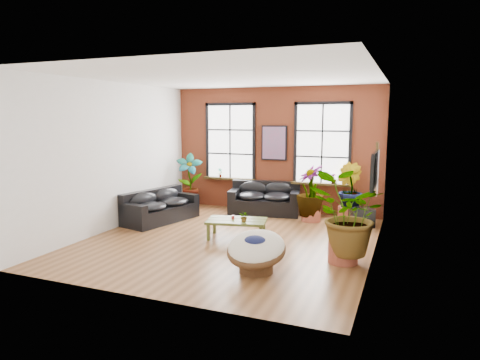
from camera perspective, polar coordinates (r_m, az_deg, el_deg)
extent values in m
cube|color=brown|center=(9.46, -1.36, -8.07)|extent=(6.00, 6.50, 0.02)
cube|color=white|center=(9.11, -1.44, 13.68)|extent=(6.00, 6.50, 0.02)
cube|color=#5F2616|center=(12.17, 4.67, 4.03)|extent=(6.00, 0.02, 3.50)
cube|color=silver|center=(6.28, -13.20, -0.27)|extent=(6.00, 0.02, 3.50)
cube|color=silver|center=(10.66, -16.46, 3.10)|extent=(0.02, 6.50, 3.50)
cube|color=silver|center=(8.41, 17.82, 1.70)|extent=(0.02, 6.50, 3.50)
cube|color=white|center=(12.57, -1.32, 5.11)|extent=(1.40, 0.02, 2.10)
cube|color=#2E230C|center=(12.61, -1.43, 0.18)|extent=(1.60, 0.22, 0.06)
cube|color=white|center=(11.77, 10.90, 4.74)|extent=(1.40, 0.02, 2.10)
cube|color=#2E230C|center=(11.82, 10.69, -0.51)|extent=(1.60, 0.22, 0.06)
cube|color=black|center=(11.93, 3.28, -3.48)|extent=(2.06, 1.28, 0.44)
cube|color=black|center=(12.19, 3.52, -1.11)|extent=(1.93, 0.59, 0.45)
cube|color=black|center=(12.01, -0.71, -1.78)|extent=(0.40, 0.96, 0.23)
cube|color=black|center=(11.79, 7.38, -2.04)|extent=(0.40, 0.96, 0.23)
ellipsoid|color=black|center=(11.88, 1.51, -2.14)|extent=(0.94, 0.92, 0.25)
ellipsoid|color=black|center=(12.11, 1.72, -1.16)|extent=(0.84, 0.40, 0.43)
ellipsoid|color=black|center=(11.78, 5.02, -2.26)|extent=(0.94, 0.92, 0.25)
ellipsoid|color=black|center=(12.02, 5.17, -1.27)|extent=(0.84, 0.40, 0.43)
cube|color=black|center=(11.24, -10.48, -4.45)|extent=(1.31, 2.18, 0.40)
cube|color=black|center=(11.39, -11.66, -2.24)|extent=(0.69, 2.03, 0.41)
cube|color=black|center=(10.58, -14.09, -3.69)|extent=(0.88, 0.41, 0.21)
cube|color=black|center=(11.82, -7.33, -2.25)|extent=(0.88, 0.41, 0.21)
ellipsoid|color=black|center=(10.89, -11.88, -3.53)|extent=(0.91, 1.04, 0.23)
ellipsoid|color=black|center=(11.04, -12.77, -2.62)|extent=(0.43, 0.92, 0.39)
ellipsoid|color=black|center=(11.44, -8.89, -2.88)|extent=(0.91, 1.04, 0.23)
ellipsoid|color=black|center=(11.58, -9.78, -2.02)|extent=(0.43, 0.92, 0.39)
cube|color=#434F1C|center=(9.52, -0.45, -5.47)|extent=(1.42, 1.00, 0.06)
cube|color=#2E230C|center=(9.39, -0.58, -5.48)|extent=(1.27, 0.28, 0.00)
cube|color=#2E230C|center=(9.63, -0.32, -5.13)|extent=(1.27, 0.28, 0.00)
cube|color=#434F1C|center=(9.41, -4.24, -6.98)|extent=(0.08, 0.08, 0.36)
cube|color=#434F1C|center=(9.21, 2.78, -7.30)|extent=(0.08, 0.08, 0.36)
cube|color=#434F1C|center=(9.97, -3.42, -6.09)|extent=(0.08, 0.08, 0.36)
cube|color=#434F1C|center=(9.78, 3.20, -6.37)|extent=(0.08, 0.08, 0.36)
cylinder|color=#B92E31|center=(9.56, -0.95, -4.98)|extent=(0.09, 0.09, 0.08)
cylinder|color=#55371E|center=(7.57, 2.16, -11.31)|extent=(0.61, 0.61, 0.24)
torus|color=#55371E|center=(7.49, 2.18, -9.32)|extent=(1.05, 1.05, 0.47)
ellipsoid|color=white|center=(7.47, 2.18, -8.88)|extent=(1.01, 1.07, 0.63)
ellipsoid|color=#161B45|center=(7.39, 2.06, -8.11)|extent=(0.40, 0.32, 0.18)
cube|color=black|center=(12.09, 4.58, 4.95)|extent=(0.74, 0.04, 0.98)
cube|color=#0C7F8C|center=(12.06, 4.54, 4.95)|extent=(0.66, 0.02, 0.90)
cube|color=black|center=(8.72, 17.54, 1.28)|extent=(0.06, 1.25, 0.72)
cube|color=black|center=(8.72, 17.31, 1.29)|extent=(0.01, 1.15, 0.62)
cylinder|color=#B27F4C|center=(9.83, 17.59, -1.02)|extent=(0.09, 0.38, 0.38)
cylinder|color=#B27F4C|center=(9.80, 17.65, 0.43)|extent=(0.09, 0.30, 0.30)
cylinder|color=black|center=(9.83, 17.56, -1.01)|extent=(0.09, 0.11, 0.11)
cube|color=#2E230C|center=(9.76, 17.75, 2.58)|extent=(0.04, 0.05, 0.55)
cube|color=#2E230C|center=(9.73, 17.83, 4.45)|extent=(0.06, 0.06, 0.14)
cube|color=black|center=(10.98, 15.90, -4.78)|extent=(0.68, 0.63, 0.46)
cylinder|color=#A24B35|center=(12.72, -6.67, -2.96)|extent=(0.57, 0.57, 0.36)
cylinder|color=#A24B35|center=(11.47, 14.19, -4.37)|extent=(0.65, 0.65, 0.37)
cylinder|color=#A24B35|center=(8.23, 13.57, -9.31)|extent=(0.66, 0.66, 0.40)
cylinder|color=#A24B35|center=(11.23, 9.46, -4.54)|extent=(0.56, 0.56, 0.36)
imported|color=#144412|center=(12.64, -6.75, 0.22)|extent=(0.92, 0.79, 1.47)
imported|color=#144412|center=(11.38, 14.30, -1.19)|extent=(0.95, 0.95, 1.35)
imported|color=#144412|center=(8.00, 13.93, -4.58)|extent=(1.51, 1.36, 1.50)
imported|color=#144412|center=(11.12, 9.35, -1.42)|extent=(1.03, 1.03, 1.31)
imported|color=#144412|center=(9.30, 0.59, -4.88)|extent=(0.24, 0.22, 0.24)
imported|color=#144412|center=(12.71, -2.67, 0.99)|extent=(0.17, 0.17, 0.27)
imported|color=#144412|center=(11.74, 12.39, 0.19)|extent=(0.19, 0.19, 0.27)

